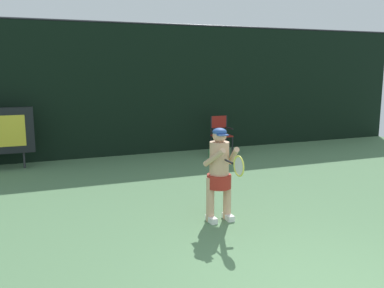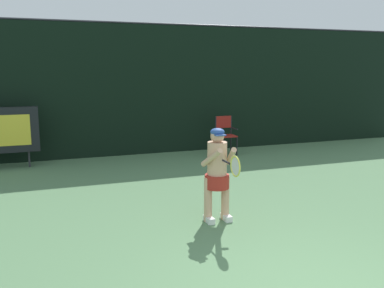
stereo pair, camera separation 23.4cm
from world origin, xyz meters
The scene contains 5 objects.
backdrop_screen centered at (0.00, 8.50, 1.81)m, with size 18.00×0.12×3.66m.
umpire_chair centered at (2.30, 7.63, 0.62)m, with size 0.52×0.44×1.08m.
water_bottle centered at (1.82, 7.29, 0.12)m, with size 0.07×0.07×0.27m.
tennis_player centered at (-0.03, 2.78, 0.83)m, with size 0.53×0.60×1.51m.
tennis_racket centered at (-0.02, 2.18, 1.03)m, with size 0.03×0.60×0.31m.
Camera 1 is at (-2.85, -3.15, 2.43)m, focal length 39.78 mm.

